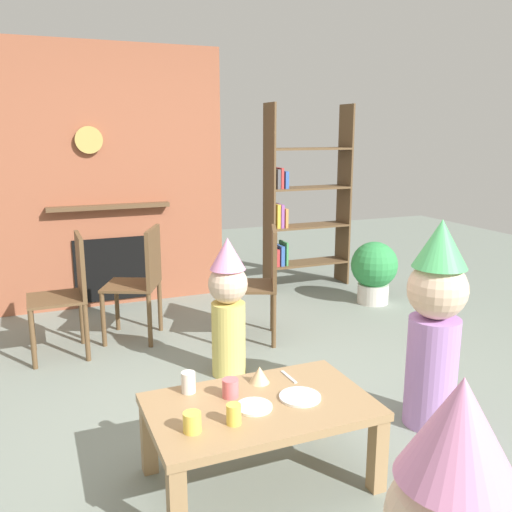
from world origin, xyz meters
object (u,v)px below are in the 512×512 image
(paper_cup_near_left, at_px, (234,414))
(dining_chair_middle, at_px, (142,277))
(bookshelf, at_px, (301,205))
(child_in_pink, at_px, (435,320))
(paper_plate_front, at_px, (300,397))
(dining_chair_right, at_px, (262,277))
(birthday_cake_slice, at_px, (259,375))
(potted_plant_tall, at_px, (374,269))
(paper_plate_rear, at_px, (254,407))
(dining_chair_left, at_px, (69,288))
(paper_cup_far_left, at_px, (230,388))
(paper_cup_near_right, at_px, (188,382))
(paper_cup_center, at_px, (192,422))
(coffee_table, at_px, (260,415))
(child_by_the_chairs, at_px, (228,304))

(paper_cup_near_left, bearing_deg, dining_chair_middle, 89.03)
(bookshelf, height_order, child_in_pink, bookshelf)
(paper_plate_front, bearing_deg, bookshelf, 62.94)
(paper_cup_near_left, xyz_separation_m, dining_chair_right, (0.90, 1.80, 0.06))
(birthday_cake_slice, bearing_deg, dining_chair_middle, 96.71)
(paper_plate_front, relative_size, dining_chair_middle, 0.22)
(paper_plate_front, bearing_deg, potted_plant_tall, 48.77)
(birthday_cake_slice, bearing_deg, bookshelf, 59.30)
(paper_plate_rear, height_order, dining_chair_left, dining_chair_left)
(birthday_cake_slice, relative_size, dining_chair_middle, 0.11)
(dining_chair_left, xyz_separation_m, dining_chair_middle, (0.56, 0.11, 0.00))
(paper_cup_far_left, xyz_separation_m, dining_chair_left, (-0.59, 1.83, 0.06))
(paper_cup_near_right, height_order, potted_plant_tall, potted_plant_tall)
(paper_cup_near_left, relative_size, paper_cup_center, 1.04)
(coffee_table, height_order, paper_plate_front, paper_plate_front)
(paper_plate_front, xyz_separation_m, dining_chair_right, (0.53, 1.70, 0.10))
(paper_plate_front, bearing_deg, paper_cup_near_right, 151.06)
(paper_cup_far_left, height_order, birthday_cake_slice, paper_cup_far_left)
(paper_cup_near_left, distance_m, potted_plant_tall, 3.21)
(paper_cup_far_left, bearing_deg, dining_chair_left, 107.86)
(paper_cup_center, height_order, birthday_cake_slice, same)
(bookshelf, height_order, child_by_the_chairs, bookshelf)
(birthday_cake_slice, xyz_separation_m, dining_chair_middle, (-0.22, 1.85, 0.07))
(paper_plate_rear, xyz_separation_m, dining_chair_left, (-0.65, 1.97, 0.10))
(paper_cup_center, distance_m, dining_chair_middle, 2.18)
(dining_chair_middle, xyz_separation_m, dining_chair_right, (0.86, -0.37, 0.00))
(dining_chair_middle, bearing_deg, potted_plant_tall, -152.53)
(coffee_table, relative_size, paper_cup_far_left, 11.59)
(bookshelf, xyz_separation_m, paper_cup_near_right, (-1.98, -2.70, -0.42))
(child_in_pink, xyz_separation_m, dining_chair_left, (-1.78, 1.82, -0.11))
(paper_cup_center, relative_size, dining_chair_middle, 0.09)
(child_by_the_chairs, distance_m, dining_chair_middle, 0.97)
(bookshelf, bearing_deg, potted_plant_tall, -63.99)
(bookshelf, xyz_separation_m, paper_plate_rear, (-1.75, -2.96, -0.46))
(paper_cup_near_right, bearing_deg, paper_plate_rear, -48.54)
(bookshelf, bearing_deg, paper_cup_near_left, -121.58)
(birthday_cake_slice, height_order, child_in_pink, child_in_pink)
(child_in_pink, distance_m, child_by_the_chairs, 1.34)
(bookshelf, relative_size, paper_plate_front, 9.64)
(paper_cup_near_right, relative_size, child_by_the_chairs, 0.11)
(paper_cup_near_left, bearing_deg, child_in_pink, 10.92)
(paper_plate_rear, relative_size, birthday_cake_slice, 1.68)
(coffee_table, relative_size, paper_plate_rear, 6.13)
(paper_cup_center, bearing_deg, dining_chair_right, 58.88)
(bookshelf, xyz_separation_m, coffee_table, (-1.70, -2.93, -0.53))
(paper_cup_near_right, bearing_deg, bookshelf, 53.77)
(child_by_the_chairs, bearing_deg, dining_chair_right, 150.30)
(bookshelf, bearing_deg, dining_chair_left, -157.55)
(paper_plate_front, bearing_deg, birthday_cake_slice, 116.67)
(birthday_cake_slice, xyz_separation_m, child_in_pink, (1.01, -0.08, 0.18))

